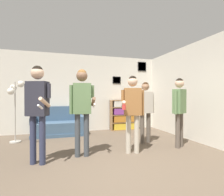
{
  "coord_description": "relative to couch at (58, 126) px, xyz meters",
  "views": [
    {
      "loc": [
        -0.84,
        -2.44,
        1.23
      ],
      "look_at": [
        0.47,
        1.88,
        1.19
      ],
      "focal_mm": 28.0,
      "sensor_mm": 36.0,
      "label": 1
    }
  ],
  "objects": [
    {
      "name": "bottle_on_floor",
      "position": [
        -0.61,
        -0.78,
        -0.19
      ],
      "size": [
        0.08,
        0.08,
        0.27
      ],
      "color": "#3D6638",
      "rests_on": "ground_plane"
    },
    {
      "name": "floor_lamp",
      "position": [
        -1.1,
        -0.62,
        0.96
      ],
      "size": [
        0.39,
        0.42,
        1.65
      ],
      "color": "#ADA89E",
      "rests_on": "ground_plane"
    },
    {
      "name": "drinking_cup",
      "position": [
        2.24,
        0.2,
        0.86
      ],
      "size": [
        0.07,
        0.07,
        0.12
      ],
      "color": "red",
      "rests_on": "bookshelf"
    },
    {
      "name": "bookshelf",
      "position": [
        2.3,
        0.2,
        0.25
      ],
      "size": [
        1.0,
        0.3,
        1.09
      ],
      "color": "olive",
      "rests_on": "ground_plane"
    },
    {
      "name": "ground_plane",
      "position": [
        0.87,
        -3.37,
        -0.3
      ],
      "size": [
        20.0,
        20.0,
        0.0
      ],
      "primitive_type": "plane",
      "color": "brown"
    },
    {
      "name": "person_watcher_holding_cup",
      "position": [
        1.55,
        -2.34,
        0.73
      ],
      "size": [
        0.56,
        0.39,
        1.67
      ],
      "color": "#B7AD99",
      "rests_on": "ground_plane"
    },
    {
      "name": "person_spectator_near_bookshelf",
      "position": [
        2.21,
        -1.66,
        0.68
      ],
      "size": [
        0.5,
        0.21,
        1.61
      ],
      "color": "brown",
      "rests_on": "ground_plane"
    },
    {
      "name": "couch",
      "position": [
        0.0,
        0.0,
        0.0
      ],
      "size": [
        1.57,
        0.8,
        0.9
      ],
      "color": "#3D5670",
      "rests_on": "ground_plane"
    },
    {
      "name": "person_player_foreground_center",
      "position": [
        0.47,
        -2.24,
        0.81
      ],
      "size": [
        0.5,
        0.49,
        1.78
      ],
      "color": "#3D4247",
      "rests_on": "ground_plane"
    },
    {
      "name": "person_spectator_far_right",
      "position": [
        2.81,
        -2.26,
        0.73
      ],
      "size": [
        0.45,
        0.35,
        1.67
      ],
      "color": "brown",
      "rests_on": "ground_plane"
    },
    {
      "name": "wall_back",
      "position": [
        0.88,
        0.42,
        1.06
      ],
      "size": [
        7.78,
        0.08,
        2.7
      ],
      "color": "silver",
      "rests_on": "ground_plane"
    },
    {
      "name": "person_player_foreground_left",
      "position": [
        -0.34,
        -2.42,
        0.81
      ],
      "size": [
        0.46,
        0.59,
        1.78
      ],
      "color": "#2D334C",
      "rests_on": "ground_plane"
    },
    {
      "name": "wall_right",
      "position": [
        3.6,
        -1.49,
        1.05
      ],
      "size": [
        0.06,
        6.16,
        2.7
      ],
      "color": "silver",
      "rests_on": "ground_plane"
    }
  ]
}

